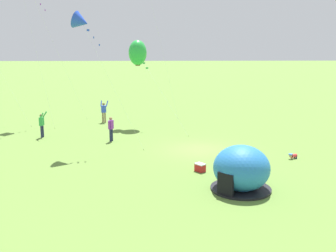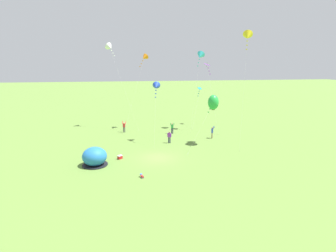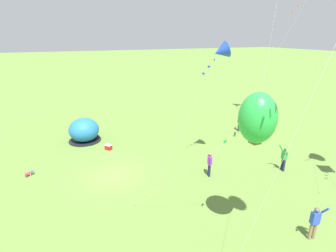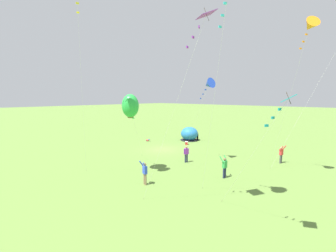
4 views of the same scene
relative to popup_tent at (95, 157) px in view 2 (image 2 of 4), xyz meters
The scene contains 16 objects.
ground_plane 7.35m from the popup_tent, ahead, with size 300.00×300.00×0.00m, color olive.
popup_tent is the anchor object (origin of this frame).
cooler_box 3.26m from the popup_tent, 29.75° to the left, with size 0.64×0.62×0.44m.
toddler_crawling 6.53m from the popup_tent, 40.27° to the right, with size 0.38×0.55×0.32m.
person_watching_sky 11.99m from the popup_tent, 35.83° to the left, with size 0.55×0.37×1.72m.
person_near_tent 14.72m from the popup_tent, 76.83° to the left, with size 0.69×0.55×1.89m.
person_with_toddler 16.46m from the popup_tent, 47.64° to the left, with size 0.67×0.53×1.89m.
person_arms_raised 18.60m from the popup_tent, 26.74° to the left, with size 0.55×0.68×1.89m.
kite_white 23.11m from the popup_tent, 85.61° to the left, with size 5.29×5.94×14.69m.
kite_yellow 24.59m from the popup_tent, 14.63° to the left, with size 2.67×4.36×15.44m.
kite_teal 25.56m from the popup_tent, 46.34° to the left, with size 2.76×4.56×6.99m.
kite_purple 24.29m from the popup_tent, 38.88° to the left, with size 1.60×4.67×11.38m.
kite_blue 13.63m from the popup_tent, 46.34° to the left, with size 1.52×4.48×8.68m.
kite_orange 21.41m from the popup_tent, 66.89° to the left, with size 4.72×4.26×12.82m.
kite_cyan 24.82m from the popup_tent, 42.32° to the left, with size 3.17×3.83×13.24m.
kite_green 17.13m from the popup_tent, 18.92° to the left, with size 5.26×4.60×7.02m.
Camera 2 is at (-3.76, -29.74, 11.03)m, focal length 28.00 mm.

